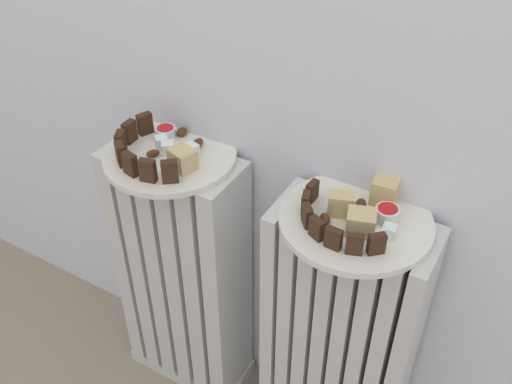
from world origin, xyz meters
TOP-DOWN VIEW (x-y plane):
  - radiator_left at (-0.19, 0.28)m, footprint 0.29×0.14m
  - radiator_right at (0.19, 0.28)m, footprint 0.29×0.14m
  - plate_left at (-0.19, 0.28)m, footprint 0.26×0.26m
  - plate_right at (0.19, 0.28)m, footprint 0.26×0.26m
  - dark_cake_slice_left_0 at (-0.27, 0.31)m, footprint 0.02×0.03m
  - dark_cake_slice_left_1 at (-0.28, 0.28)m, footprint 0.02×0.03m
  - dark_cake_slice_left_2 at (-0.27, 0.24)m, footprint 0.03×0.03m
  - dark_cake_slice_left_3 at (-0.24, 0.21)m, footprint 0.03×0.03m
  - dark_cake_slice_left_4 at (-0.21, 0.19)m, footprint 0.03×0.02m
  - dark_cake_slice_left_5 at (-0.17, 0.19)m, footprint 0.03×0.02m
  - dark_cake_slice_left_6 at (-0.13, 0.21)m, footprint 0.03×0.03m
  - marble_cake_slice_left_0 at (-0.14, 0.25)m, footprint 0.05×0.05m
  - turkish_delight_left_0 at (-0.19, 0.28)m, footprint 0.03×0.03m
  - turkish_delight_left_1 at (-0.21, 0.29)m, footprint 0.03×0.03m
  - turkish_delight_left_2 at (-0.15, 0.29)m, footprint 0.03×0.03m
  - medjool_date_left_0 at (-0.21, 0.34)m, footprint 0.02×0.03m
  - medjool_date_left_1 at (-0.16, 0.33)m, footprint 0.02×0.03m
  - medjool_date_left_2 at (-0.21, 0.26)m, footprint 0.03×0.03m
  - jam_bowl_left at (-0.23, 0.32)m, footprint 0.04×0.04m
  - dark_cake_slice_right_0 at (0.11, 0.29)m, footprint 0.01×0.03m
  - dark_cake_slice_right_1 at (0.11, 0.25)m, footprint 0.02×0.03m
  - dark_cake_slice_right_2 at (0.13, 0.22)m, footprint 0.03×0.03m
  - dark_cake_slice_right_3 at (0.15, 0.20)m, footprint 0.03×0.02m
  - dark_cake_slice_right_4 at (0.18, 0.20)m, footprint 0.03×0.01m
  - dark_cake_slice_right_5 at (0.22, 0.20)m, footprint 0.03×0.02m
  - dark_cake_slice_right_6 at (0.25, 0.22)m, footprint 0.03×0.03m
  - marble_cake_slice_right_0 at (0.21, 0.25)m, footprint 0.06×0.05m
  - marble_cake_slice_right_1 at (0.16, 0.28)m, footprint 0.05×0.04m
  - marble_cake_slice_right_2 at (0.21, 0.34)m, footprint 0.05×0.04m
  - turkish_delight_right_0 at (0.24, 0.24)m, footprint 0.03×0.03m
  - turkish_delight_right_1 at (0.25, 0.26)m, footprint 0.02×0.02m
  - medjool_date_right_0 at (0.19, 0.31)m, footprint 0.03×0.03m
  - medjool_date_right_1 at (0.15, 0.24)m, footprint 0.03×0.03m
  - jam_bowl_right at (0.23, 0.30)m, footprint 0.04×0.04m
  - fork at (0.19, 0.27)m, footprint 0.04×0.09m

SIDE VIEW (x-z plane):
  - radiator_right at x=0.19m, z-range 0.00..0.64m
  - radiator_left at x=-0.19m, z-range 0.00..0.64m
  - plate_left at x=-0.19m, z-range 0.65..0.66m
  - plate_right at x=0.19m, z-range 0.65..0.66m
  - fork at x=0.19m, z-range 0.66..0.66m
  - medjool_date_left_2 at x=-0.21m, z-range 0.66..0.67m
  - medjool_date_left_0 at x=-0.21m, z-range 0.66..0.67m
  - medjool_date_right_0 at x=0.19m, z-range 0.66..0.67m
  - medjool_date_right_1 at x=0.15m, z-range 0.66..0.68m
  - medjool_date_left_1 at x=-0.16m, z-range 0.66..0.68m
  - turkish_delight_right_0 at x=0.24m, z-range 0.66..0.68m
  - turkish_delight_right_1 at x=0.25m, z-range 0.66..0.68m
  - jam_bowl_left at x=-0.23m, z-range 0.66..0.68m
  - turkish_delight_left_1 at x=-0.21m, z-range 0.66..0.68m
  - turkish_delight_left_0 at x=-0.19m, z-range 0.66..0.68m
  - turkish_delight_left_2 at x=-0.15m, z-range 0.66..0.68m
  - jam_bowl_right at x=0.23m, z-range 0.66..0.68m
  - dark_cake_slice_right_0 at x=0.11m, z-range 0.66..0.70m
  - dark_cake_slice_right_1 at x=0.11m, z-range 0.66..0.70m
  - dark_cake_slice_right_2 at x=0.13m, z-range 0.66..0.70m
  - dark_cake_slice_right_3 at x=0.15m, z-range 0.66..0.70m
  - dark_cake_slice_right_4 at x=0.18m, z-range 0.66..0.70m
  - dark_cake_slice_right_5 at x=0.22m, z-range 0.66..0.70m
  - dark_cake_slice_right_6 at x=0.25m, z-range 0.66..0.70m
  - marble_cake_slice_right_0 at x=0.21m, z-range 0.66..0.70m
  - marble_cake_slice_left_0 at x=-0.14m, z-range 0.66..0.70m
  - marble_cake_slice_right_1 at x=0.16m, z-range 0.66..0.70m
  - dark_cake_slice_left_0 at x=-0.27m, z-range 0.66..0.70m
  - dark_cake_slice_left_1 at x=-0.28m, z-range 0.66..0.70m
  - dark_cake_slice_left_2 at x=-0.27m, z-range 0.66..0.70m
  - dark_cake_slice_left_3 at x=-0.24m, z-range 0.66..0.70m
  - dark_cake_slice_left_4 at x=-0.21m, z-range 0.66..0.70m
  - dark_cake_slice_left_5 at x=-0.17m, z-range 0.66..0.70m
  - dark_cake_slice_left_6 at x=-0.13m, z-range 0.66..0.70m
  - marble_cake_slice_right_2 at x=0.21m, z-range 0.66..0.70m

